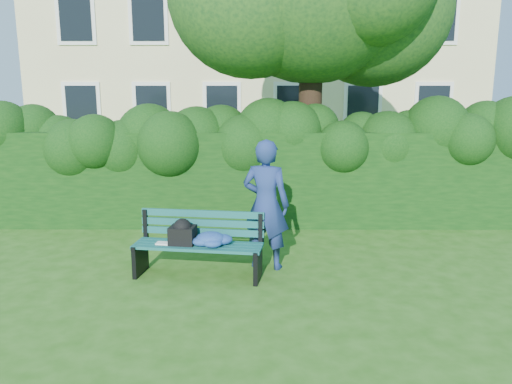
{
  "coord_description": "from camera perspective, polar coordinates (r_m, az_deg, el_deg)",
  "views": [
    {
      "loc": [
        0.03,
        -7.28,
        2.6
      ],
      "look_at": [
        0.0,
        0.6,
        0.95
      ],
      "focal_mm": 35.0,
      "sensor_mm": 36.0,
      "label": 1
    }
  ],
  "objects": [
    {
      "name": "ground",
      "position": [
        7.73,
        -0.02,
        -7.83
      ],
      "size": [
        80.0,
        80.0,
        0.0
      ],
      "primitive_type": "plane",
      "color": "#255813",
      "rests_on": "ground"
    },
    {
      "name": "park_bench",
      "position": [
        7.03,
        -6.54,
        -5.63
      ],
      "size": [
        1.85,
        0.8,
        0.89
      ],
      "rotation": [
        0.0,
        0.0,
        -0.14
      ],
      "color": "#0D4136",
      "rests_on": "ground"
    },
    {
      "name": "apartment_building",
      "position": [
        21.54,
        0.16,
        20.9
      ],
      "size": [
        16.0,
        8.08,
        12.0
      ],
      "color": "beige",
      "rests_on": "ground"
    },
    {
      "name": "hedge",
      "position": [
        9.63,
        0.04,
        1.66
      ],
      "size": [
        10.0,
        1.0,
        1.8
      ],
      "color": "black",
      "rests_on": "ground"
    },
    {
      "name": "man_reading",
      "position": [
        7.2,
        1.13,
        -1.45
      ],
      "size": [
        0.8,
        0.64,
        1.89
      ],
      "primitive_type": "imported",
      "rotation": [
        0.0,
        0.0,
        2.83
      ],
      "color": "navy",
      "rests_on": "ground"
    }
  ]
}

